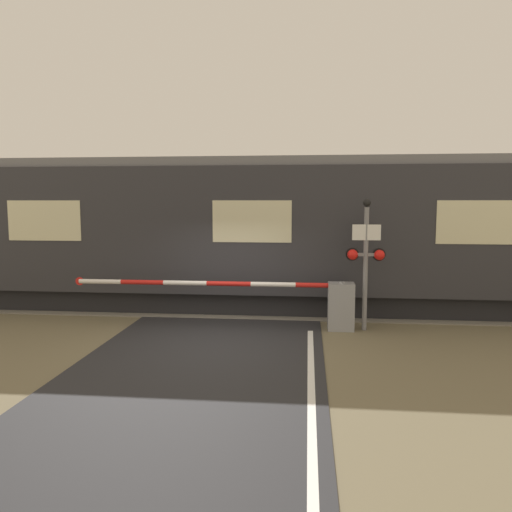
# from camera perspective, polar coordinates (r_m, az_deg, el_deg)

# --- Properties ---
(ground_plane) EXTENTS (80.00, 80.00, 0.00)m
(ground_plane) POSITION_cam_1_polar(r_m,az_deg,el_deg) (10.83, -4.68, -9.69)
(ground_plane) COLOR #6B6047
(track_bed) EXTENTS (36.00, 3.20, 0.13)m
(track_bed) POSITION_cam_1_polar(r_m,az_deg,el_deg) (14.26, -2.02, -5.69)
(track_bed) COLOR slate
(track_bed) RESTS_ON ground_plane
(train) EXTENTS (19.82, 2.92, 4.11)m
(train) POSITION_cam_1_polar(r_m,az_deg,el_deg) (13.92, 0.19, 2.65)
(train) COLOR black
(train) RESTS_ON ground_plane
(crossing_barrier) EXTENTS (6.71, 0.44, 1.14)m
(crossing_barrier) POSITION_cam_1_polar(r_m,az_deg,el_deg) (11.73, 6.46, -5.17)
(crossing_barrier) COLOR gray
(crossing_barrier) RESTS_ON ground_plane
(signal_post) EXTENTS (0.90, 0.26, 3.03)m
(signal_post) POSITION_cam_1_polar(r_m,az_deg,el_deg) (11.67, 12.44, 0.04)
(signal_post) COLOR gray
(signal_post) RESTS_ON ground_plane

